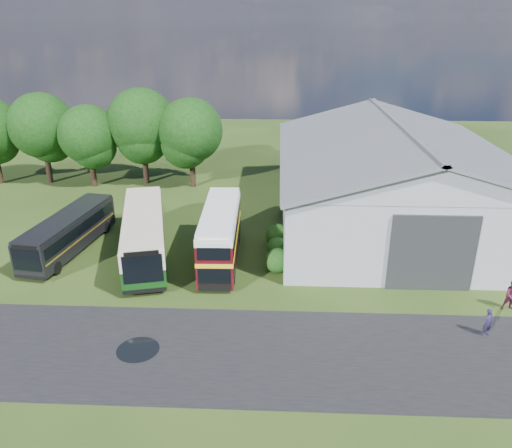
{
  "coord_description": "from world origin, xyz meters",
  "views": [
    {
      "loc": [
        5.53,
        -23.87,
        15.8
      ],
      "look_at": [
        4.07,
        8.0,
        2.56
      ],
      "focal_mm": 35.0,
      "sensor_mm": 36.0,
      "label": 1
    }
  ],
  "objects_px": {
    "visitor_b": "(512,296)",
    "bus_green_single": "(144,234)",
    "bus_maroon_double": "(220,236)",
    "storage_shed": "(394,171)",
    "bus_dark_single": "(69,232)",
    "visitor_a": "(488,323)"
  },
  "relations": [
    {
      "from": "visitor_a",
      "to": "bus_maroon_double",
      "type": "bearing_deg",
      "value": 119.56
    },
    {
      "from": "bus_dark_single",
      "to": "visitor_b",
      "type": "distance_m",
      "value": 29.47
    },
    {
      "from": "visitor_b",
      "to": "bus_green_single",
      "type": "bearing_deg",
      "value": 166.84
    },
    {
      "from": "bus_maroon_double",
      "to": "bus_green_single",
      "type": "bearing_deg",
      "value": 172.25
    },
    {
      "from": "bus_dark_single",
      "to": "visitor_a",
      "type": "xyz_separation_m",
      "value": [
        26.35,
        -9.36,
        -0.67
      ]
    },
    {
      "from": "visitor_a",
      "to": "visitor_b",
      "type": "height_order",
      "value": "visitor_b"
    },
    {
      "from": "visitor_b",
      "to": "bus_maroon_double",
      "type": "bearing_deg",
      "value": 164.3
    },
    {
      "from": "bus_maroon_double",
      "to": "bus_dark_single",
      "type": "relative_size",
      "value": 0.91
    },
    {
      "from": "bus_maroon_double",
      "to": "bus_dark_single",
      "type": "distance_m",
      "value": 11.25
    },
    {
      "from": "storage_shed",
      "to": "bus_dark_single",
      "type": "xyz_separation_m",
      "value": [
        -24.5,
        -7.5,
        -2.71
      ]
    },
    {
      "from": "bus_green_single",
      "to": "visitor_b",
      "type": "distance_m",
      "value": 23.8
    },
    {
      "from": "bus_maroon_double",
      "to": "visitor_a",
      "type": "distance_m",
      "value": 17.26
    },
    {
      "from": "visitor_a",
      "to": "bus_dark_single",
      "type": "bearing_deg",
      "value": 128.14
    },
    {
      "from": "bus_maroon_double",
      "to": "bus_dark_single",
      "type": "bearing_deg",
      "value": 172.13
    },
    {
      "from": "bus_green_single",
      "to": "bus_dark_single",
      "type": "height_order",
      "value": "bus_green_single"
    },
    {
      "from": "bus_maroon_double",
      "to": "visitor_b",
      "type": "bearing_deg",
      "value": -18.81
    },
    {
      "from": "bus_green_single",
      "to": "bus_dark_single",
      "type": "relative_size",
      "value": 1.2
    },
    {
      "from": "bus_dark_single",
      "to": "visitor_b",
      "type": "bearing_deg",
      "value": -4.42
    },
    {
      "from": "bus_green_single",
      "to": "visitor_b",
      "type": "xyz_separation_m",
      "value": [
        23.01,
        -6.05,
        -0.81
      ]
    },
    {
      "from": "storage_shed",
      "to": "visitor_a",
      "type": "xyz_separation_m",
      "value": [
        1.85,
        -16.86,
        -3.37
      ]
    },
    {
      "from": "visitor_a",
      "to": "bus_green_single",
      "type": "bearing_deg",
      "value": 124.82
    },
    {
      "from": "bus_dark_single",
      "to": "storage_shed",
      "type": "bearing_deg",
      "value": 25.72
    }
  ]
}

